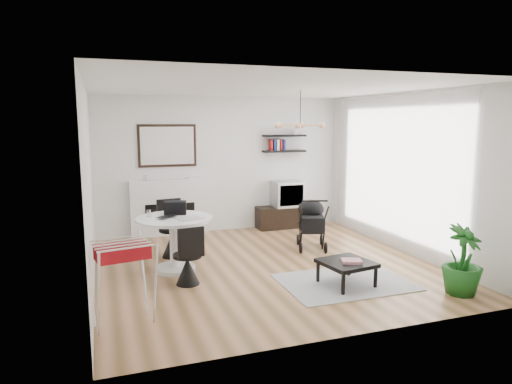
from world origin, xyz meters
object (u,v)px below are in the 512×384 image
object	(u,v)px
drying_rack	(123,281)
potted_plant	(463,260)
tv_console	(285,217)
stroller	(311,225)
dining_table	(175,236)
fireplace	(169,201)
crt_tv	(287,194)
coffee_table	(347,264)

from	to	relation	value
drying_rack	potted_plant	size ratio (longest dim) A/B	1.04
tv_console	drying_rack	world-z (taller)	drying_rack
stroller	dining_table	bearing A→B (deg)	-149.46
fireplace	drying_rack	bearing A→B (deg)	-105.60
tv_console	stroller	size ratio (longest dim) A/B	1.28
dining_table	drying_rack	xyz separation A→B (m)	(-0.82, -1.65, -0.04)
fireplace	stroller	size ratio (longest dim) A/B	2.29
crt_tv	fireplace	bearing A→B (deg)	176.48
stroller	potted_plant	bearing A→B (deg)	-51.71
coffee_table	potted_plant	distance (m)	1.47
coffee_table	tv_console	bearing A→B (deg)	81.14
fireplace	stroller	world-z (taller)	fireplace
dining_table	drying_rack	bearing A→B (deg)	-116.56
coffee_table	potted_plant	size ratio (longest dim) A/B	0.81
crt_tv	drying_rack	size ratio (longest dim) A/B	0.64
tv_console	fireplace	bearing A→B (deg)	176.51
dining_table	potted_plant	world-z (taller)	potted_plant
fireplace	drying_rack	size ratio (longest dim) A/B	2.29
drying_rack	coffee_table	bearing A→B (deg)	-5.17
dining_table	coffee_table	xyz separation A→B (m)	(2.11, -1.37, -0.24)
drying_rack	coffee_table	xyz separation A→B (m)	(2.93, 0.28, -0.19)
dining_table	drying_rack	world-z (taller)	drying_rack
fireplace	stroller	bearing A→B (deg)	-38.23
tv_console	crt_tv	xyz separation A→B (m)	(0.03, -0.00, 0.49)
crt_tv	drying_rack	xyz separation A→B (m)	(-3.50, -3.72, -0.22)
crt_tv	stroller	world-z (taller)	crt_tv
stroller	coffee_table	xyz separation A→B (m)	(-0.37, -1.84, -0.10)
coffee_table	fireplace	bearing A→B (deg)	117.27
drying_rack	potted_plant	bearing A→B (deg)	-17.25
fireplace	coffee_table	distance (m)	4.06
potted_plant	drying_rack	bearing A→B (deg)	173.35
tv_console	crt_tv	bearing A→B (deg)	-6.17
dining_table	drying_rack	distance (m)	1.85
crt_tv	coffee_table	distance (m)	3.51
fireplace	dining_table	distance (m)	2.24
crt_tv	drying_rack	world-z (taller)	crt_tv
crt_tv	stroller	xyz separation A→B (m)	(-0.20, -1.60, -0.31)
dining_table	stroller	xyz separation A→B (m)	(2.47, 0.47, -0.13)
tv_console	stroller	bearing A→B (deg)	-96.08
tv_console	drying_rack	size ratio (longest dim) A/B	1.28
tv_console	dining_table	distance (m)	3.37
potted_plant	crt_tv	bearing A→B (deg)	99.12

